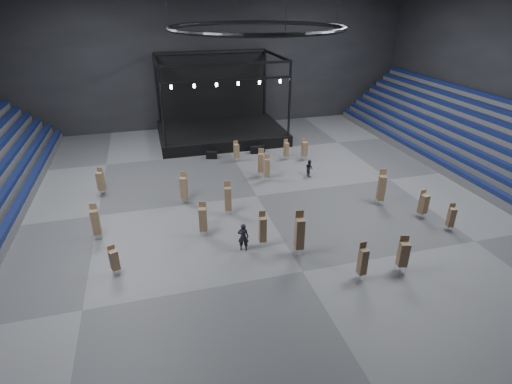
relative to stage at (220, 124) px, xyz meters
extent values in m
plane|color=#525255|center=(0.00, -16.24, -1.45)|extent=(50.00, 50.00, 0.00)
cube|color=black|center=(0.00, 4.76, 7.55)|extent=(50.00, 0.20, 18.00)
cube|color=black|center=(0.00, -37.24, 7.55)|extent=(50.00, 0.20, 18.00)
cube|color=black|center=(-18.12, -16.24, -0.50)|extent=(0.59, 40.00, 0.40)
cube|color=#49494B|center=(21.40, -16.24, -1.08)|extent=(7.20, 40.00, 0.75)
cube|color=black|center=(18.12, -16.24, -0.50)|extent=(0.59, 40.00, 0.40)
cube|color=#49494B|center=(21.85, -16.24, -0.70)|extent=(6.30, 40.00, 1.50)
cube|color=black|center=(19.02, -16.24, 0.25)|extent=(0.59, 40.00, 0.40)
cube|color=#49494B|center=(22.30, -16.24, -0.33)|extent=(5.40, 40.00, 2.25)
cube|color=black|center=(19.91, -16.24, 1.00)|extent=(0.59, 40.00, 0.40)
cube|color=#49494B|center=(22.75, -16.24, 0.05)|extent=(4.50, 40.00, 3.00)
cube|color=black|center=(20.82, -16.24, 1.75)|extent=(0.59, 40.00, 0.40)
cube|color=#49494B|center=(23.20, -16.24, 0.42)|extent=(3.60, 40.00, 3.75)
cube|color=black|center=(21.71, -16.24, 2.50)|extent=(0.59, 40.00, 0.40)
cube|color=#49494B|center=(23.65, -16.24, 0.80)|extent=(2.70, 40.00, 4.50)
cube|color=black|center=(22.61, -16.24, 3.25)|extent=(0.59, 40.00, 0.40)
cube|color=#49494B|center=(24.10, -16.24, 1.17)|extent=(1.80, 40.00, 5.25)
cube|color=black|center=(23.52, -16.24, 4.00)|extent=(0.59, 40.00, 0.40)
cube|color=#49494B|center=(24.55, -16.24, 1.55)|extent=(0.90, 40.00, 6.00)
cube|color=black|center=(0.00, -0.74, -0.85)|extent=(14.00, 10.00, 1.20)
cube|color=black|center=(0.00, 4.06, 3.75)|extent=(13.30, 0.30, 8.00)
cylinder|color=black|center=(-6.60, -5.34, 3.65)|extent=(0.24, 0.24, 7.80)
cylinder|color=black|center=(-6.60, 3.86, 3.65)|extent=(0.24, 0.24, 7.80)
cylinder|color=black|center=(6.60, -5.34, 3.65)|extent=(0.24, 0.24, 7.80)
cylinder|color=black|center=(6.60, 3.86, 3.65)|extent=(0.24, 0.24, 7.80)
cube|color=black|center=(0.00, -5.34, 7.55)|extent=(13.40, 0.25, 0.25)
cube|color=black|center=(0.00, 3.86, 7.55)|extent=(13.40, 0.25, 0.25)
cube|color=black|center=(0.00, -5.34, 6.05)|extent=(13.40, 0.20, 0.20)
cylinder|color=white|center=(-5.50, -5.34, 5.65)|extent=(0.24, 0.24, 0.35)
cylinder|color=white|center=(-3.30, -5.34, 5.65)|extent=(0.24, 0.24, 0.35)
cylinder|color=white|center=(-1.10, -5.34, 5.65)|extent=(0.24, 0.24, 0.35)
cylinder|color=white|center=(1.10, -5.34, 5.65)|extent=(0.24, 0.24, 0.35)
cylinder|color=white|center=(3.30, -5.34, 5.65)|extent=(0.24, 0.24, 0.35)
cylinder|color=white|center=(5.50, -5.34, 5.65)|extent=(0.24, 0.24, 0.35)
torus|color=black|center=(0.00, -16.24, 11.55)|extent=(12.30, 12.30, 0.30)
cube|color=black|center=(-2.17, -6.79, -1.09)|extent=(1.20, 0.84, 0.72)
cube|color=black|center=(2.55, -6.57, -1.08)|extent=(1.21, 0.82, 0.73)
cube|color=black|center=(3.08, -6.32, -1.11)|extent=(1.04, 0.53, 0.69)
cylinder|color=silver|center=(-12.56, -12.64, -1.24)|extent=(0.03, 0.03, 0.42)
cylinder|color=silver|center=(-12.56, -12.25, -1.24)|extent=(0.03, 0.03, 0.42)
cylinder|color=silver|center=(-12.17, -12.64, -1.24)|extent=(0.03, 0.03, 0.42)
cylinder|color=silver|center=(-12.17, -12.25, -1.24)|extent=(0.03, 0.03, 0.42)
cube|color=#916F50|center=(-12.36, -12.44, -0.26)|extent=(0.67, 0.67, 1.54)
cube|color=#916F50|center=(-12.28, -12.25, 0.46)|extent=(0.46, 0.26, 0.84)
cylinder|color=silver|center=(-1.75, -23.59, -1.26)|extent=(0.03, 0.03, 0.38)
cylinder|color=silver|center=(-1.75, -23.23, -1.26)|extent=(0.03, 0.03, 0.38)
cylinder|color=silver|center=(-1.39, -23.59, -1.26)|extent=(0.03, 0.03, 0.38)
cylinder|color=silver|center=(-1.39, -23.23, -1.26)|extent=(0.03, 0.03, 0.38)
cube|color=#916F50|center=(-1.57, -23.41, -0.20)|extent=(0.48, 0.48, 1.74)
cube|color=#916F50|center=(-1.56, -23.22, 0.62)|extent=(0.44, 0.08, 0.96)
cylinder|color=silver|center=(10.72, -23.22, -1.23)|extent=(0.03, 0.03, 0.44)
cylinder|color=silver|center=(10.72, -22.79, -1.23)|extent=(0.03, 0.03, 0.44)
cylinder|color=silver|center=(11.14, -23.22, -1.23)|extent=(0.03, 0.03, 0.44)
cylinder|color=silver|center=(11.14, -22.79, -1.23)|extent=(0.03, 0.03, 0.44)
cube|color=#916F50|center=(10.93, -23.00, -0.27)|extent=(0.64, 0.64, 1.48)
cube|color=#916F50|center=(10.88, -22.79, 0.42)|extent=(0.51, 0.18, 0.81)
cylinder|color=silver|center=(-11.02, -24.18, -1.26)|extent=(0.03, 0.03, 0.38)
cylinder|color=silver|center=(-11.02, -23.82, -1.26)|extent=(0.03, 0.03, 0.38)
cylinder|color=silver|center=(-10.66, -24.18, -1.26)|extent=(0.03, 0.03, 0.38)
cylinder|color=silver|center=(-10.66, -23.82, -1.26)|extent=(0.03, 0.03, 0.38)
cube|color=#916F50|center=(-10.84, -24.00, -0.43)|extent=(0.60, 0.60, 1.28)
cube|color=#916F50|center=(-10.92, -23.82, 0.16)|extent=(0.42, 0.23, 0.70)
cylinder|color=silver|center=(-0.07, -8.42, -1.25)|extent=(0.03, 0.03, 0.39)
cylinder|color=silver|center=(-0.07, -8.05, -1.25)|extent=(0.03, 0.03, 0.39)
cylinder|color=silver|center=(0.30, -8.42, -1.25)|extent=(0.03, 0.03, 0.39)
cylinder|color=silver|center=(0.30, -8.05, -1.25)|extent=(0.03, 0.03, 0.39)
cube|color=#916F50|center=(0.12, -8.24, -0.36)|extent=(0.53, 0.53, 1.39)
cube|color=#916F50|center=(0.09, -8.04, 0.28)|extent=(0.46, 0.12, 0.76)
cylinder|color=silver|center=(-12.36, -19.83, -1.25)|extent=(0.03, 0.03, 0.40)
cylinder|color=silver|center=(-12.36, -19.44, -1.25)|extent=(0.03, 0.03, 0.40)
cylinder|color=silver|center=(-11.98, -19.83, -1.25)|extent=(0.03, 0.03, 0.40)
cylinder|color=silver|center=(-11.98, -19.44, -1.25)|extent=(0.03, 0.03, 0.40)
cube|color=#916F50|center=(-12.17, -19.63, -0.15)|extent=(0.50, 0.50, 1.80)
cube|color=#916F50|center=(-12.16, -19.43, 0.70)|extent=(0.46, 0.08, 0.99)
cylinder|color=silver|center=(2.87, -28.41, -1.26)|extent=(0.03, 0.03, 0.37)
cylinder|color=silver|center=(2.87, -28.06, -1.26)|extent=(0.03, 0.03, 0.37)
cylinder|color=silver|center=(3.23, -28.41, -1.26)|extent=(0.03, 0.03, 0.37)
cylinder|color=silver|center=(3.23, -28.06, -1.26)|extent=(0.03, 0.03, 0.37)
cube|color=#916F50|center=(3.05, -28.24, -0.24)|extent=(0.47, 0.47, 1.67)
cube|color=#916F50|center=(3.04, -28.05, 0.54)|extent=(0.43, 0.08, 0.92)
cylinder|color=silver|center=(4.91, -9.24, -1.27)|extent=(0.03, 0.03, 0.36)
cylinder|color=silver|center=(4.91, -8.90, -1.27)|extent=(0.03, 0.03, 0.36)
cylinder|color=silver|center=(5.25, -9.24, -1.27)|extent=(0.03, 0.03, 0.36)
cylinder|color=silver|center=(5.25, -8.90, -1.27)|extent=(0.03, 0.03, 0.36)
cube|color=#916F50|center=(5.08, -9.07, -0.39)|extent=(0.50, 0.50, 1.41)
cube|color=#916F50|center=(5.05, -8.89, 0.27)|extent=(0.42, 0.12, 0.77)
cylinder|color=silver|center=(5.50, -28.45, -1.22)|extent=(0.03, 0.03, 0.46)
cylinder|color=silver|center=(5.50, -28.02, -1.22)|extent=(0.03, 0.03, 0.46)
cylinder|color=silver|center=(5.94, -28.45, -1.22)|extent=(0.03, 0.03, 0.46)
cylinder|color=silver|center=(5.94, -28.02, -1.22)|extent=(0.03, 0.03, 0.46)
cube|color=#916F50|center=(5.72, -28.24, -0.21)|extent=(0.68, 0.68, 1.57)
cube|color=#916F50|center=(5.78, -28.02, 0.52)|extent=(0.52, 0.21, 0.86)
cylinder|color=silver|center=(0.21, -25.11, -1.23)|extent=(0.03, 0.03, 0.45)
cylinder|color=silver|center=(0.21, -24.69, -1.23)|extent=(0.03, 0.03, 0.45)
cylinder|color=silver|center=(0.63, -25.11, -1.23)|extent=(0.03, 0.03, 0.45)
cylinder|color=silver|center=(0.63, -24.69, -1.23)|extent=(0.03, 0.03, 0.45)
cube|color=#916F50|center=(0.42, -24.90, 0.05)|extent=(0.58, 0.58, 2.10)
cube|color=#916F50|center=(0.44, -24.68, 1.05)|extent=(0.52, 0.11, 1.16)
cylinder|color=silver|center=(8.83, -20.47, -1.23)|extent=(0.03, 0.03, 0.44)
cylinder|color=silver|center=(8.83, -20.06, -1.23)|extent=(0.03, 0.03, 0.44)
cylinder|color=silver|center=(9.25, -20.47, -1.23)|extent=(0.03, 0.03, 0.44)
cylinder|color=silver|center=(9.25, -20.06, -1.23)|extent=(0.03, 0.03, 0.44)
cube|color=#916F50|center=(9.04, -20.26, 0.01)|extent=(0.65, 0.65, 2.04)
cube|color=#916F50|center=(9.10, -20.06, 0.98)|extent=(0.50, 0.21, 1.12)
cylinder|color=silver|center=(1.26, -12.59, -1.24)|extent=(0.03, 0.03, 0.43)
cylinder|color=silver|center=(1.26, -12.19, -1.24)|extent=(0.03, 0.03, 0.43)
cylinder|color=silver|center=(1.67, -12.59, -1.24)|extent=(0.03, 0.03, 0.43)
cylinder|color=silver|center=(1.67, -12.19, -1.24)|extent=(0.03, 0.03, 0.43)
cube|color=#916F50|center=(1.46, -12.39, -0.14)|extent=(0.67, 0.67, 1.77)
cube|color=#916F50|center=(1.54, -12.19, 0.70)|extent=(0.48, 0.24, 0.97)
cylinder|color=silver|center=(1.53, -13.72, -1.26)|extent=(0.03, 0.03, 0.39)
cylinder|color=silver|center=(1.53, -13.35, -1.26)|extent=(0.03, 0.03, 0.39)
cylinder|color=silver|center=(1.90, -13.72, -1.26)|extent=(0.03, 0.03, 0.39)
cylinder|color=silver|center=(1.90, -13.35, -1.26)|extent=(0.03, 0.03, 0.39)
cube|color=#916F50|center=(1.72, -13.53, -0.22)|extent=(0.55, 0.55, 1.68)
cube|color=#916F50|center=(1.75, -13.34, 0.56)|extent=(0.45, 0.14, 0.92)
cylinder|color=silver|center=(-6.08, -16.07, -1.24)|extent=(0.03, 0.03, 0.42)
cylinder|color=silver|center=(-6.08, -15.68, -1.24)|extent=(0.03, 0.03, 0.42)
cylinder|color=silver|center=(-5.68, -16.07, -1.24)|extent=(0.03, 0.03, 0.42)
cylinder|color=silver|center=(-5.68, -15.68, -1.24)|extent=(0.03, 0.03, 0.42)
cube|color=#916F50|center=(-5.88, -15.88, -0.14)|extent=(0.64, 0.64, 1.78)
cube|color=#916F50|center=(-5.81, -15.68, 0.70)|extent=(0.48, 0.22, 0.98)
cylinder|color=silver|center=(11.52, -25.23, -1.27)|extent=(0.03, 0.03, 0.36)
cylinder|color=silver|center=(11.52, -24.89, -1.27)|extent=(0.03, 0.03, 0.36)
cylinder|color=silver|center=(11.86, -25.23, -1.27)|extent=(0.03, 0.03, 0.36)
cylinder|color=silver|center=(11.86, -24.89, -1.27)|extent=(0.03, 0.03, 0.36)
cube|color=#916F50|center=(11.69, -25.06, -0.39)|extent=(0.51, 0.51, 1.41)
cube|color=#916F50|center=(11.73, -24.88, 0.27)|extent=(0.41, 0.14, 0.77)
cylinder|color=silver|center=(6.59, -9.89, -1.24)|extent=(0.03, 0.03, 0.41)
cylinder|color=silver|center=(6.59, -9.49, -1.24)|extent=(0.03, 0.03, 0.41)
cylinder|color=silver|center=(6.98, -9.89, -1.24)|extent=(0.03, 0.03, 0.41)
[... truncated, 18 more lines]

